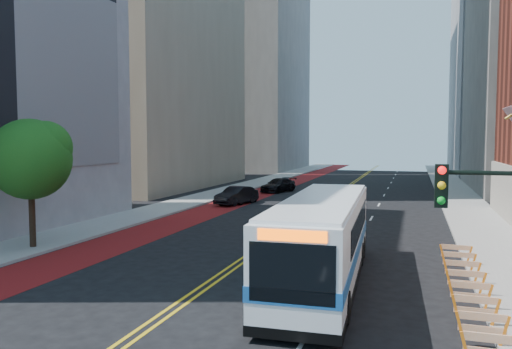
{
  "coord_description": "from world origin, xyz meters",
  "views": [
    {
      "loc": [
        7.73,
        -15.09,
        5.76
      ],
      "look_at": [
        0.37,
        8.0,
        4.06
      ],
      "focal_mm": 35.0,
      "sensor_mm": 36.0,
      "label": 1
    }
  ],
  "objects_px": {
    "street_tree": "(32,156)",
    "car_c": "(278,185)",
    "car_b": "(236,195)",
    "car_a": "(242,196)",
    "transit_bus": "(323,239)",
    "traffic_signal": "(496,235)"
  },
  "relations": [
    {
      "from": "car_c",
      "to": "transit_bus",
      "type": "bearing_deg",
      "value": -55.33
    },
    {
      "from": "traffic_signal",
      "to": "transit_bus",
      "type": "relative_size",
      "value": 0.4
    },
    {
      "from": "street_tree",
      "to": "car_c",
      "type": "height_order",
      "value": "street_tree"
    },
    {
      "from": "car_b",
      "to": "car_a",
      "type": "bearing_deg",
      "value": 91.48
    },
    {
      "from": "street_tree",
      "to": "car_c",
      "type": "distance_m",
      "value": 32.43
    },
    {
      "from": "transit_bus",
      "to": "car_b",
      "type": "bearing_deg",
      "value": 115.39
    },
    {
      "from": "street_tree",
      "to": "car_b",
      "type": "bearing_deg",
      "value": 79.25
    },
    {
      "from": "street_tree",
      "to": "car_a",
      "type": "relative_size",
      "value": 1.68
    },
    {
      "from": "car_c",
      "to": "street_tree",
      "type": "bearing_deg",
      "value": -81.71
    },
    {
      "from": "street_tree",
      "to": "car_c",
      "type": "xyz_separation_m",
      "value": [
        4.69,
        31.82,
        -4.17
      ]
    },
    {
      "from": "street_tree",
      "to": "transit_bus",
      "type": "distance_m",
      "value": 15.95
    },
    {
      "from": "car_c",
      "to": "car_b",
      "type": "bearing_deg",
      "value": -77.4
    },
    {
      "from": "transit_bus",
      "to": "car_b",
      "type": "relative_size",
      "value": 2.65
    },
    {
      "from": "car_b",
      "to": "car_c",
      "type": "distance_m",
      "value": 11.38
    },
    {
      "from": "street_tree",
      "to": "car_c",
      "type": "relative_size",
      "value": 1.31
    },
    {
      "from": "street_tree",
      "to": "car_b",
      "type": "xyz_separation_m",
      "value": [
        3.88,
        20.46,
        -4.12
      ]
    },
    {
      "from": "street_tree",
      "to": "traffic_signal",
      "type": "xyz_separation_m",
      "value": [
        20.66,
        -9.55,
        -1.19
      ]
    },
    {
      "from": "traffic_signal",
      "to": "car_a",
      "type": "xyz_separation_m",
      "value": [
        -16.57,
        30.96,
        -3.04
      ]
    },
    {
      "from": "street_tree",
      "to": "car_c",
      "type": "bearing_deg",
      "value": 81.61
    },
    {
      "from": "street_tree",
      "to": "car_b",
      "type": "relative_size",
      "value": 1.39
    },
    {
      "from": "transit_bus",
      "to": "car_c",
      "type": "xyz_separation_m",
      "value": [
        -10.87,
        33.47,
        -1.07
      ]
    },
    {
      "from": "car_b",
      "to": "car_c",
      "type": "xyz_separation_m",
      "value": [
        0.81,
        11.36,
        -0.05
      ]
    }
  ]
}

